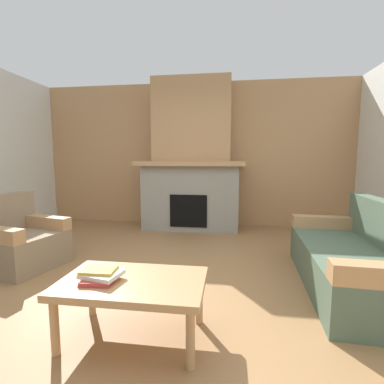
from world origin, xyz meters
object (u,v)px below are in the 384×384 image
(armchair, at_px, (20,242))
(coffee_table, at_px, (133,287))
(couch, at_px, (357,261))
(fireplace, at_px, (191,165))

(armchair, bearing_deg, coffee_table, -31.33)
(couch, height_order, armchair, same)
(fireplace, xyz_separation_m, couch, (1.93, -2.23, -0.88))
(coffee_table, bearing_deg, couch, 28.18)
(fireplace, distance_m, coffee_table, 3.34)
(couch, relative_size, coffee_table, 1.85)
(coffee_table, bearing_deg, fireplace, 90.74)
(fireplace, height_order, couch, fireplace)
(fireplace, bearing_deg, armchair, -128.77)
(couch, bearing_deg, armchair, 178.91)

